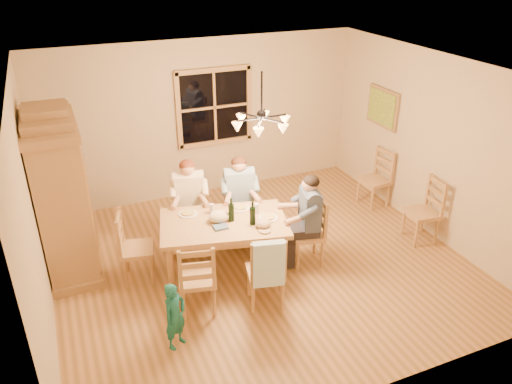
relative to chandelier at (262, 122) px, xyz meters
name	(u,v)px	position (x,y,z in m)	size (l,w,h in m)	color
floor	(261,262)	(0.00, 0.00, -2.08)	(5.50, 5.50, 0.00)	olive
ceiling	(262,71)	(0.00, 0.00, 0.62)	(5.50, 5.00, 0.02)	white
wall_back	(203,119)	(0.00, 2.50, -0.73)	(5.50, 0.02, 2.70)	#C3AE8A
wall_left	(32,216)	(-2.75, 0.00, -0.73)	(0.02, 5.00, 2.70)	#C3AE8A
wall_right	(431,146)	(2.75, 0.00, -0.73)	(0.02, 5.00, 2.70)	#C3AE8A
window	(214,107)	(0.20, 2.47, -0.53)	(1.30, 0.06, 1.30)	black
painting	(383,108)	(2.71, 1.20, -0.48)	(0.06, 0.78, 0.64)	olive
chandelier	(262,122)	(0.00, 0.00, 0.00)	(0.77, 0.68, 0.71)	black
armoire	(62,198)	(-2.42, 0.95, -1.02)	(0.66, 1.40, 2.30)	olive
dining_table	(224,228)	(-0.52, 0.04, -1.42)	(1.84, 1.36, 0.76)	#A57149
chair_far_left	(191,225)	(-0.74, 0.90, -1.77)	(0.52, 0.51, 0.99)	#A47C48
chair_far_right	(240,220)	(-0.03, 0.73, -1.77)	(0.52, 0.51, 0.99)	#A47C48
chair_near_left	(198,289)	(-1.10, -0.62, -1.77)	(0.52, 0.51, 0.99)	#A47C48
chair_near_right	(265,282)	(-0.29, -0.81, -1.77)	(0.52, 0.51, 0.99)	#A47C48
chair_end_left	(138,259)	(-1.64, 0.31, -1.77)	(0.51, 0.52, 0.99)	#A47C48
chair_end_right	(307,243)	(0.60, -0.22, -1.77)	(0.51, 0.52, 0.99)	#A47C48
adult_woman	(189,192)	(-0.74, 0.90, -1.24)	(0.47, 0.50, 0.87)	beige
adult_plaid_man	(240,188)	(-0.03, 0.73, -1.24)	(0.47, 0.50, 0.87)	#2F6281
adult_slate_man	(309,209)	(0.60, -0.22, -1.24)	(0.50, 0.47, 0.87)	#44526D
towel	(269,264)	(-0.33, -1.00, -1.38)	(0.38, 0.10, 0.58)	#B3E0F2
wine_bottle_a	(231,210)	(-0.41, 0.03, -1.15)	(0.08, 0.08, 0.33)	black
wine_bottle_b	(253,213)	(-0.19, -0.17, -1.15)	(0.08, 0.08, 0.33)	black
plate_woman	(188,214)	(-0.90, 0.41, -1.31)	(0.26, 0.26, 0.02)	white
plate_plaid	(240,208)	(-0.18, 0.29, -1.31)	(0.26, 0.26, 0.02)	white
plate_slate	(268,218)	(0.05, -0.11, -1.31)	(0.26, 0.26, 0.02)	white
wine_glass_a	(212,209)	(-0.59, 0.32, -1.25)	(0.06, 0.06, 0.14)	silver
wine_glass_b	(256,208)	(-0.03, 0.09, -1.25)	(0.06, 0.06, 0.14)	silver
cap	(263,223)	(-0.10, -0.29, -1.26)	(0.20, 0.20, 0.11)	tan
napkin	(221,227)	(-0.61, -0.10, -1.30)	(0.18, 0.14, 0.03)	slate
cloth_bundle	(219,216)	(-0.57, 0.07, -1.24)	(0.28, 0.22, 0.15)	beige
child	(175,316)	(-1.50, -1.11, -1.67)	(0.30, 0.20, 0.82)	#176767
chair_spare_front	(420,222)	(2.45, -0.36, -1.77)	(0.47, 0.48, 0.99)	#A47C48
chair_spare_back	(373,189)	(2.45, 0.86, -1.77)	(0.47, 0.49, 0.99)	#A47C48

